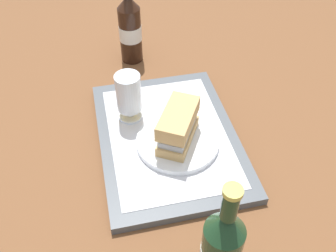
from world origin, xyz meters
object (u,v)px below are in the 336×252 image
Objects in this scene: sandwich at (178,125)px; second_bottle at (221,250)px; beer_glass at (129,96)px; beer_bottle at (130,28)px; plate at (178,141)px.

sandwich is 0.32m from second_bottle.
beer_glass is 0.43m from second_bottle.
beer_bottle is at bearing 3.21° from second_bottle.
sandwich is at bearing -30.49° from plate.
beer_glass is 0.47× the size of beer_bottle.
plate is 1.52× the size of beer_glass.
plate is at bearing -140.60° from beer_glass.
second_bottle is at bearing 178.69° from plate.
second_bottle is (-0.32, 0.01, 0.03)m from sandwich.
beer_bottle is at bearing 6.82° from plate.
beer_bottle is at bearing 37.61° from sandwich.
sandwich reaches higher than plate.
beer_bottle is at bearing -9.32° from beer_glass.
beer_glass is 0.47× the size of second_bottle.
second_bottle is (-0.70, -0.04, 0.00)m from beer_bottle.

